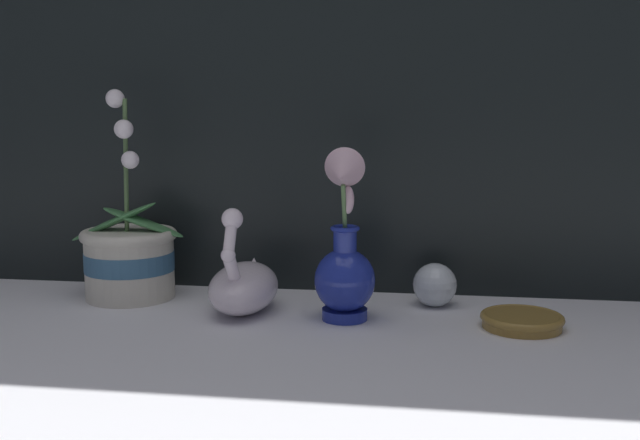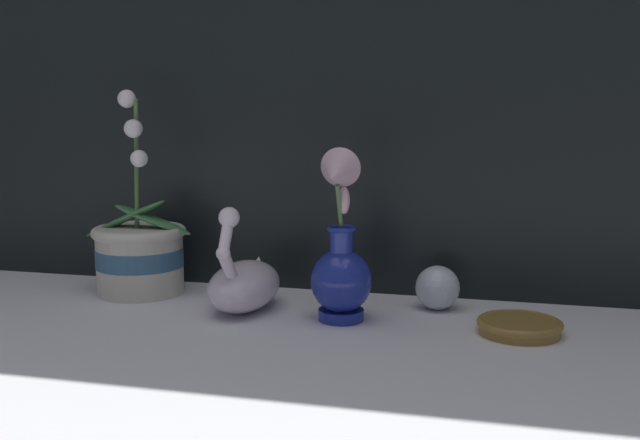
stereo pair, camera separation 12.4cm
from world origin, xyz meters
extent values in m
plane|color=white|center=(0.00, 0.00, 0.00)|extent=(2.80, 2.80, 0.00)
cylinder|color=beige|center=(-0.33, 0.17, 0.06)|extent=(0.16, 0.16, 0.12)
cylinder|color=#386689|center=(-0.33, 0.17, 0.07)|extent=(0.16, 0.16, 0.03)
torus|color=beige|center=(-0.33, 0.17, 0.11)|extent=(0.17, 0.17, 0.02)
cylinder|color=#4C6B3D|center=(-0.33, 0.17, 0.24)|extent=(0.01, 0.02, 0.23)
ellipsoid|color=#427F47|center=(-0.31, 0.17, 0.14)|extent=(0.15, 0.05, 0.06)
ellipsoid|color=#427F47|center=(-0.36, 0.17, 0.14)|extent=(0.17, 0.05, 0.08)
sphere|color=white|center=(-0.35, 0.18, 0.35)|extent=(0.03, 0.03, 0.03)
sphere|color=white|center=(-0.33, 0.15, 0.30)|extent=(0.03, 0.03, 0.03)
sphere|color=white|center=(-0.31, 0.15, 0.25)|extent=(0.03, 0.03, 0.03)
ellipsoid|color=white|center=(-0.11, 0.11, 0.04)|extent=(0.11, 0.19, 0.08)
cone|color=white|center=(-0.11, 0.18, 0.05)|extent=(0.06, 0.07, 0.06)
cylinder|color=white|center=(-0.11, 0.04, 0.09)|extent=(0.02, 0.06, 0.06)
sphere|color=white|center=(-0.11, 0.02, 0.11)|extent=(0.02, 0.02, 0.02)
cylinder|color=white|center=(-0.11, 0.03, 0.14)|extent=(0.02, 0.04, 0.06)
sphere|color=white|center=(-0.11, 0.04, 0.17)|extent=(0.03, 0.03, 0.03)
cylinder|color=navy|center=(0.06, 0.09, 0.01)|extent=(0.07, 0.07, 0.02)
ellipsoid|color=navy|center=(0.06, 0.09, 0.06)|extent=(0.10, 0.10, 0.10)
cylinder|color=navy|center=(0.06, 0.09, 0.13)|extent=(0.04, 0.04, 0.04)
torus|color=navy|center=(0.06, 0.09, 0.15)|extent=(0.05, 0.05, 0.01)
cylinder|color=#567A47|center=(0.06, 0.07, 0.19)|extent=(0.01, 0.04, 0.07)
cone|color=beige|center=(0.06, 0.05, 0.24)|extent=(0.06, 0.08, 0.08)
ellipsoid|color=beige|center=(0.07, 0.08, 0.20)|extent=(0.02, 0.02, 0.04)
sphere|color=silver|center=(0.21, 0.19, 0.04)|extent=(0.08, 0.08, 0.08)
cylinder|color=olive|center=(0.34, 0.08, 0.01)|extent=(0.12, 0.12, 0.02)
torus|color=olive|center=(0.34, 0.08, 0.02)|extent=(0.13, 0.13, 0.01)
camera|label=1|loc=(0.19, -1.08, 0.34)|focal=42.00mm
camera|label=2|loc=(0.32, -1.05, 0.34)|focal=42.00mm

